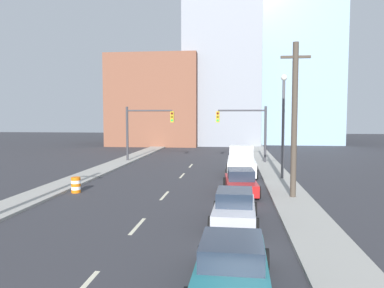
{
  "coord_description": "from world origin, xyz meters",
  "views": [
    {
      "loc": [
        4.04,
        -2.03,
        4.63
      ],
      "look_at": [
        0.34,
        30.34,
        2.2
      ],
      "focal_mm": 35.0,
      "sensor_mm": 36.0,
      "label": 1
    }
  ],
  "objects_px": {
    "traffic_signal_right": "(250,126)",
    "sedan_silver": "(235,208)",
    "sedan_red": "(241,182)",
    "traffic_signal_left": "(142,125)",
    "traffic_barrel": "(76,185)",
    "street_lamp": "(283,119)",
    "utility_pole_right_mid": "(294,120)",
    "pickup_truck_white": "(241,163)",
    "sedan_teal": "(232,266)"
  },
  "relations": [
    {
      "from": "pickup_truck_white",
      "to": "sedan_silver",
      "type": "bearing_deg",
      "value": -92.25
    },
    {
      "from": "traffic_signal_left",
      "to": "utility_pole_right_mid",
      "type": "bearing_deg",
      "value": -51.6
    },
    {
      "from": "utility_pole_right_mid",
      "to": "pickup_truck_white",
      "type": "relative_size",
      "value": 1.54
    },
    {
      "from": "traffic_signal_right",
      "to": "sedan_red",
      "type": "height_order",
      "value": "traffic_signal_right"
    },
    {
      "from": "traffic_signal_left",
      "to": "sedan_red",
      "type": "xyz_separation_m",
      "value": [
        9.73,
        -14.59,
        -3.02
      ]
    },
    {
      "from": "street_lamp",
      "to": "traffic_signal_right",
      "type": "bearing_deg",
      "value": 101.8
    },
    {
      "from": "traffic_signal_left",
      "to": "traffic_barrel",
      "type": "xyz_separation_m",
      "value": [
        -0.19,
        -15.58,
        -3.21
      ]
    },
    {
      "from": "street_lamp",
      "to": "utility_pole_right_mid",
      "type": "bearing_deg",
      "value": -91.82
    },
    {
      "from": "sedan_red",
      "to": "traffic_signal_left",
      "type": "bearing_deg",
      "value": 120.45
    },
    {
      "from": "traffic_barrel",
      "to": "pickup_truck_white",
      "type": "relative_size",
      "value": 0.17
    },
    {
      "from": "utility_pole_right_mid",
      "to": "traffic_barrel",
      "type": "bearing_deg",
      "value": 178.52
    },
    {
      "from": "utility_pole_right_mid",
      "to": "pickup_truck_white",
      "type": "distance_m",
      "value": 9.56
    },
    {
      "from": "sedan_teal",
      "to": "pickup_truck_white",
      "type": "distance_m",
      "value": 19.83
    },
    {
      "from": "street_lamp",
      "to": "sedan_red",
      "type": "bearing_deg",
      "value": -121.49
    },
    {
      "from": "traffic_signal_left",
      "to": "pickup_truck_white",
      "type": "distance_m",
      "value": 12.69
    },
    {
      "from": "street_lamp",
      "to": "sedan_red",
      "type": "height_order",
      "value": "street_lamp"
    },
    {
      "from": "street_lamp",
      "to": "pickup_truck_white",
      "type": "distance_m",
      "value": 5.04
    },
    {
      "from": "traffic_signal_right",
      "to": "pickup_truck_white",
      "type": "distance_m",
      "value": 8.0
    },
    {
      "from": "utility_pole_right_mid",
      "to": "traffic_barrel",
      "type": "height_order",
      "value": "utility_pole_right_mid"
    },
    {
      "from": "traffic_signal_right",
      "to": "sedan_teal",
      "type": "height_order",
      "value": "traffic_signal_right"
    },
    {
      "from": "street_lamp",
      "to": "traffic_signal_left",
      "type": "bearing_deg",
      "value": 143.28
    },
    {
      "from": "traffic_barrel",
      "to": "sedan_red",
      "type": "relative_size",
      "value": 0.2
    },
    {
      "from": "sedan_silver",
      "to": "sedan_teal",
      "type": "bearing_deg",
      "value": -88.97
    },
    {
      "from": "traffic_signal_right",
      "to": "sedan_silver",
      "type": "relative_size",
      "value": 1.26
    },
    {
      "from": "traffic_signal_right",
      "to": "sedan_silver",
      "type": "distance_m",
      "value": 21.31
    },
    {
      "from": "traffic_signal_left",
      "to": "sedan_red",
      "type": "relative_size",
      "value": 1.18
    },
    {
      "from": "traffic_barrel",
      "to": "sedan_silver",
      "type": "relative_size",
      "value": 0.21
    },
    {
      "from": "sedan_silver",
      "to": "sedan_red",
      "type": "height_order",
      "value": "sedan_silver"
    },
    {
      "from": "sedan_red",
      "to": "pickup_truck_white",
      "type": "bearing_deg",
      "value": 85.49
    },
    {
      "from": "traffic_barrel",
      "to": "utility_pole_right_mid",
      "type": "bearing_deg",
      "value": -1.48
    },
    {
      "from": "traffic_signal_left",
      "to": "sedan_silver",
      "type": "xyz_separation_m",
      "value": [
        9.37,
        -21.05,
        -3.02
      ]
    },
    {
      "from": "sedan_red",
      "to": "utility_pole_right_mid",
      "type": "bearing_deg",
      "value": -27.97
    },
    {
      "from": "street_lamp",
      "to": "pickup_truck_white",
      "type": "height_order",
      "value": "street_lamp"
    },
    {
      "from": "traffic_signal_left",
      "to": "traffic_barrel",
      "type": "height_order",
      "value": "traffic_signal_left"
    },
    {
      "from": "sedan_silver",
      "to": "pickup_truck_white",
      "type": "relative_size",
      "value": 0.79
    },
    {
      "from": "sedan_silver",
      "to": "pickup_truck_white",
      "type": "distance_m",
      "value": 13.61
    },
    {
      "from": "traffic_signal_right",
      "to": "sedan_teal",
      "type": "bearing_deg",
      "value": -93.18
    },
    {
      "from": "sedan_silver",
      "to": "sedan_red",
      "type": "relative_size",
      "value": 0.94
    },
    {
      "from": "traffic_barrel",
      "to": "sedan_red",
      "type": "xyz_separation_m",
      "value": [
        9.92,
        0.99,
        0.2
      ]
    },
    {
      "from": "traffic_signal_left",
      "to": "utility_pole_right_mid",
      "type": "height_order",
      "value": "utility_pole_right_mid"
    },
    {
      "from": "traffic_barrel",
      "to": "street_lamp",
      "type": "bearing_deg",
      "value": 24.86
    },
    {
      "from": "utility_pole_right_mid",
      "to": "traffic_barrel",
      "type": "relative_size",
      "value": 9.1
    },
    {
      "from": "traffic_signal_left",
      "to": "pickup_truck_white",
      "type": "bearing_deg",
      "value": -37.0
    },
    {
      "from": "sedan_teal",
      "to": "sedan_silver",
      "type": "bearing_deg",
      "value": 90.55
    },
    {
      "from": "sedan_red",
      "to": "pickup_truck_white",
      "type": "distance_m",
      "value": 7.14
    },
    {
      "from": "sedan_silver",
      "to": "street_lamp",
      "type": "bearing_deg",
      "value": 74.98
    },
    {
      "from": "traffic_signal_left",
      "to": "traffic_signal_right",
      "type": "bearing_deg",
      "value": 0.0
    },
    {
      "from": "traffic_signal_right",
      "to": "street_lamp",
      "type": "height_order",
      "value": "street_lamp"
    },
    {
      "from": "traffic_barrel",
      "to": "pickup_truck_white",
      "type": "height_order",
      "value": "pickup_truck_white"
    },
    {
      "from": "sedan_silver",
      "to": "sedan_red",
      "type": "distance_m",
      "value": 6.47
    }
  ]
}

